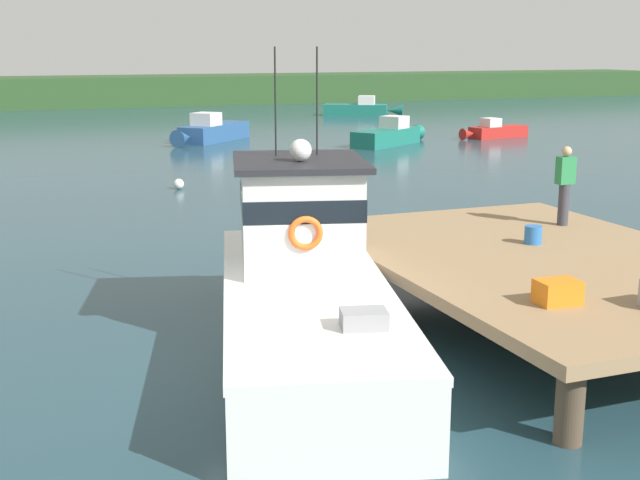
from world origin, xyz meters
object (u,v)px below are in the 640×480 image
(bait_bucket, at_px, (533,235))
(moored_boat_far_left, at_px, (494,131))
(moored_boat_outer_mooring, at_px, (211,131))
(moored_boat_off_the_point, at_px, (361,109))
(main_fishing_boat, at_px, (303,286))
(mooring_buoy_outer, at_px, (333,199))
(crate_stack_near_edge, at_px, (558,292))
(moored_boat_far_right, at_px, (390,135))
(deckhand_by_the_boat, at_px, (565,184))
(mooring_buoy_channel_marker, at_px, (179,184))
(mooring_buoy_inshore, at_px, (430,225))

(bait_bucket, relative_size, moored_boat_far_left, 0.08)
(moored_boat_outer_mooring, xyz_separation_m, moored_boat_off_the_point, (14.14, 12.66, -0.03))
(main_fishing_boat, relative_size, mooring_buoy_outer, 22.05)
(crate_stack_near_edge, bearing_deg, main_fishing_boat, 135.98)
(main_fishing_boat, distance_m, moored_boat_off_the_point, 47.89)
(main_fishing_boat, height_order, moored_boat_off_the_point, main_fishing_boat)
(moored_boat_far_right, bearing_deg, deckhand_by_the_boat, -107.75)
(moored_boat_off_the_point, distance_m, mooring_buoy_channel_marker, 33.00)
(moored_boat_far_left, bearing_deg, main_fishing_boat, -127.61)
(moored_boat_far_right, bearing_deg, main_fishing_boat, -118.45)
(bait_bucket, height_order, mooring_buoy_channel_marker, bait_bucket)
(deckhand_by_the_boat, relative_size, moored_boat_outer_mooring, 0.32)
(moored_boat_far_left, bearing_deg, deckhand_by_the_boat, -119.81)
(moored_boat_far_left, bearing_deg, bait_bucket, -121.21)
(bait_bucket, distance_m, mooring_buoy_channel_marker, 16.19)
(moored_boat_far_right, bearing_deg, crate_stack_near_edge, -111.32)
(bait_bucket, bearing_deg, crate_stack_near_edge, -119.81)
(crate_stack_near_edge, xyz_separation_m, moored_boat_outer_mooring, (3.18, 33.53, -0.85))
(deckhand_by_the_boat, height_order, moored_boat_off_the_point, deckhand_by_the_boat)
(moored_boat_far_left, height_order, mooring_buoy_inshore, moored_boat_far_left)
(moored_boat_off_the_point, bearing_deg, moored_boat_far_left, -87.86)
(moored_boat_far_right, height_order, mooring_buoy_channel_marker, moored_boat_far_right)
(moored_boat_off_the_point, relative_size, mooring_buoy_channel_marker, 15.02)
(mooring_buoy_inshore, distance_m, mooring_buoy_outer, 4.67)
(crate_stack_near_edge, xyz_separation_m, moored_boat_off_the_point, (17.32, 46.20, -0.88))
(crate_stack_near_edge, height_order, moored_boat_off_the_point, crate_stack_near_edge)
(main_fishing_boat, height_order, mooring_buoy_outer, main_fishing_boat)
(moored_boat_far_right, bearing_deg, mooring_buoy_channel_marker, -142.67)
(moored_boat_off_the_point, relative_size, moored_boat_far_left, 1.25)
(moored_boat_far_left, distance_m, mooring_buoy_inshore, 25.03)
(moored_boat_far_left, bearing_deg, moored_boat_far_right, -172.07)
(crate_stack_near_edge, bearing_deg, mooring_buoy_channel_marker, 94.55)
(mooring_buoy_inshore, bearing_deg, deckhand_by_the_boat, -86.26)
(bait_bucket, distance_m, mooring_buoy_outer, 10.91)
(moored_boat_far_right, bearing_deg, moored_boat_far_left, 7.93)
(moored_boat_far_right, relative_size, mooring_buoy_outer, 11.63)
(main_fishing_boat, height_order, mooring_buoy_channel_marker, main_fishing_boat)
(deckhand_by_the_boat, xyz_separation_m, moored_boat_far_left, (14.45, 25.23, -1.69))
(crate_stack_near_edge, xyz_separation_m, bait_bucket, (1.90, 3.32, -0.00))
(main_fishing_boat, bearing_deg, moored_boat_off_the_point, 65.07)
(main_fishing_boat, height_order, crate_stack_near_edge, main_fishing_boat)
(main_fishing_boat, relative_size, deckhand_by_the_boat, 6.10)
(deckhand_by_the_boat, bearing_deg, moored_boat_off_the_point, 71.62)
(moored_boat_outer_mooring, bearing_deg, main_fishing_boat, -101.12)
(moored_boat_off_the_point, height_order, moored_boat_far_left, moored_boat_off_the_point)
(bait_bucket, xyz_separation_m, mooring_buoy_channel_marker, (-3.42, 15.78, -1.19))
(mooring_buoy_outer, relative_size, mooring_buoy_channel_marker, 1.25)
(crate_stack_near_edge, distance_m, mooring_buoy_inshore, 10.15)
(main_fishing_boat, xyz_separation_m, mooring_buoy_outer, (5.11, 11.39, -0.78))
(bait_bucket, relative_size, mooring_buoy_channel_marker, 0.94)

